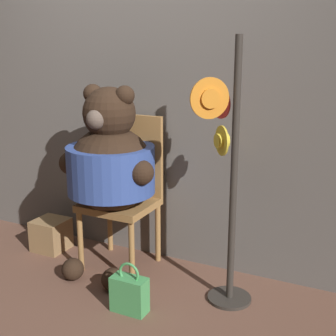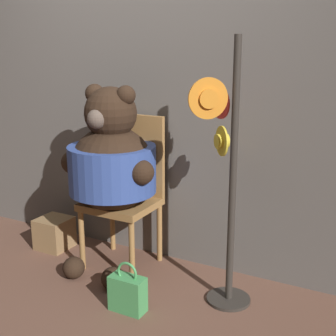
{
  "view_description": "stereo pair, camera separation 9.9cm",
  "coord_description": "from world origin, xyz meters",
  "views": [
    {
      "loc": [
        1.64,
        -2.24,
        1.6
      ],
      "look_at": [
        0.36,
        0.37,
        0.82
      ],
      "focal_mm": 50.0,
      "sensor_mm": 36.0,
      "label": 1
    },
    {
      "loc": [
        1.73,
        -2.19,
        1.6
      ],
      "look_at": [
        0.36,
        0.37,
        0.82
      ],
      "focal_mm": 50.0,
      "sensor_mm": 36.0,
      "label": 2
    }
  ],
  "objects": [
    {
      "name": "ground_plane",
      "position": [
        0.0,
        0.0,
        0.0
      ],
      "size": [
        14.0,
        14.0,
        0.0
      ],
      "primitive_type": "plane",
      "color": "brown"
    },
    {
      "name": "wall_back",
      "position": [
        0.0,
        0.79,
        1.19
      ],
      "size": [
        8.0,
        0.1,
        2.38
      ],
      "color": "#66605B",
      "rests_on": "ground_plane"
    },
    {
      "name": "chair",
      "position": [
        -0.08,
        0.54,
        0.58
      ],
      "size": [
        0.49,
        0.44,
        1.1
      ],
      "color": "#9E703D",
      "rests_on": "ground_plane"
    },
    {
      "name": "teddy_bear",
      "position": [
        -0.09,
        0.38,
        0.79
      ],
      "size": [
        0.74,
        0.65,
        1.33
      ],
      "color": "black",
      "rests_on": "ground_plane"
    },
    {
      "name": "hat_display_rack",
      "position": [
        0.76,
        0.36,
        0.8
      ],
      "size": [
        0.35,
        0.42,
        1.65
      ],
      "color": "#332D28",
      "rests_on": "ground_plane"
    },
    {
      "name": "handbag_on_ground",
      "position": [
        0.3,
        -0.05,
        0.12
      ],
      "size": [
        0.22,
        0.11,
        0.33
      ],
      "color": "#479E56",
      "rests_on": "ground_plane"
    },
    {
      "name": "wooden_crate",
      "position": [
        -0.72,
        0.45,
        0.12
      ],
      "size": [
        0.25,
        0.25,
        0.25
      ],
      "color": "#937047",
      "rests_on": "ground_plane"
    }
  ]
}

